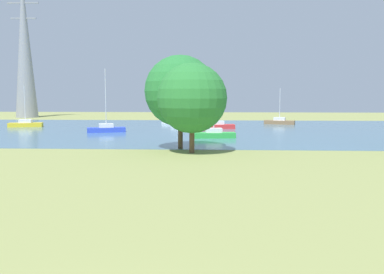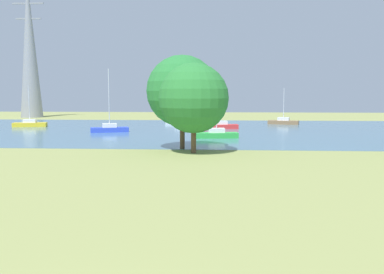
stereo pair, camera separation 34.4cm
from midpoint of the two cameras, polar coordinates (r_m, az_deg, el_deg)
name	(u,v)px [view 2 (the right image)]	position (r m, az deg, el deg)	size (l,w,h in m)	color
ground_plane	(178,165)	(30.20, -1.50, -3.75)	(160.00, 160.00, 0.00)	#8C9351
water_surface	(198,130)	(57.93, 0.98, 0.95)	(140.00, 40.00, 0.02)	slate
sailboat_brown	(283,122)	(69.73, 12.28, 2.03)	(5.03, 2.79, 5.77)	brown
sailboat_red	(221,126)	(59.93, 4.05, 1.54)	(4.95, 2.10, 6.80)	red
sailboat_green	(216,134)	(47.79, 3.50, 0.39)	(4.95, 2.09, 5.50)	green
sailboat_yellow	(30,124)	(67.70, -20.77, 1.67)	(5.01, 2.49, 6.08)	yellow
sailboat_blue	(110,128)	(55.77, -10.82, 1.13)	(5.03, 2.93, 8.09)	blue
sailboat_white	(181,121)	(69.87, -1.41, 2.18)	(4.97, 2.21, 5.49)	white
tree_west_near	(182,91)	(38.25, -1.06, 6.17)	(6.42, 6.42, 8.44)	brown
tree_east_near	(194,98)	(35.70, 0.49, 5.22)	(5.90, 5.90, 7.58)	brown
electricity_pylon	(30,47)	(94.00, -20.84, 11.24)	(6.40, 4.40, 28.61)	gray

